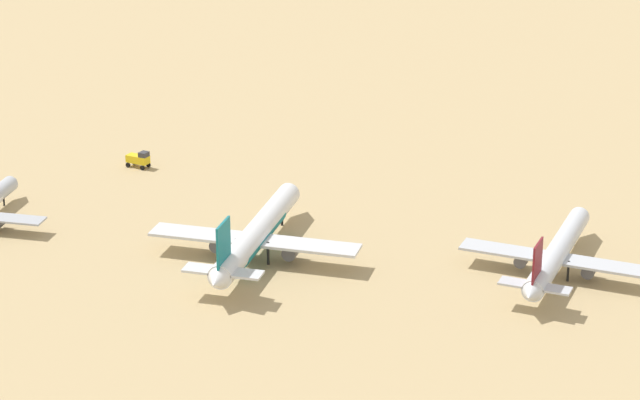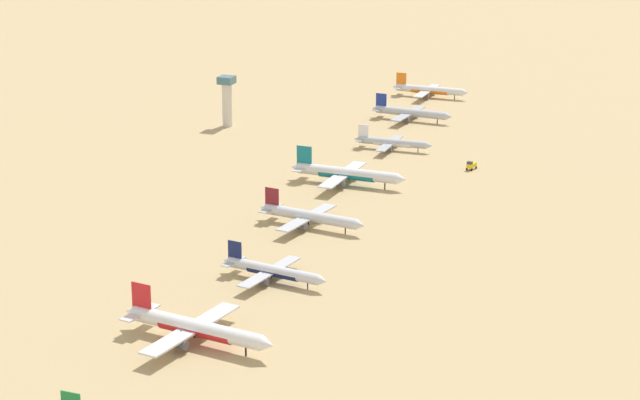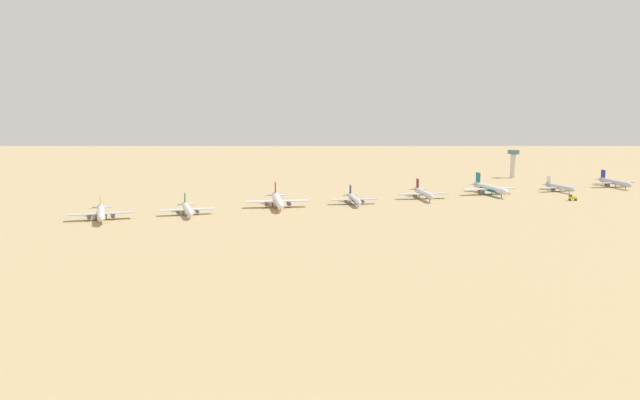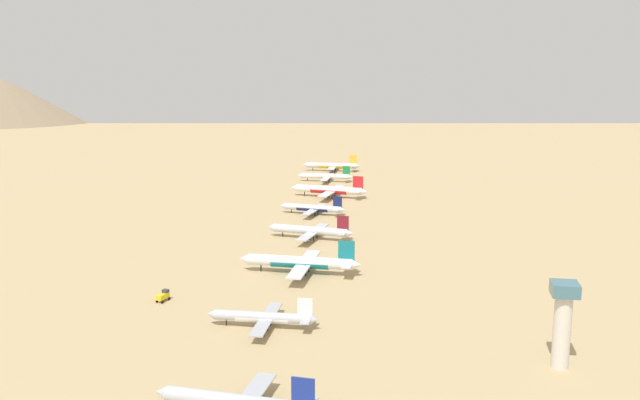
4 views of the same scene
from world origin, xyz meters
name	(u,v)px [view 3 (image 3 of 4)]	position (x,y,z in m)	size (l,w,h in m)	color
ground_plane	(428,199)	(0.00, 0.00, 0.00)	(2666.90, 2666.90, 0.00)	tan
parked_jet_0	(101,213)	(19.51, -219.19, 4.45)	(46.21, 37.41, 13.36)	silver
parked_jet_1	(187,209)	(16.61, -168.78, 3.96)	(40.66, 32.95, 11.75)	silver
parked_jet_2	(278,200)	(5.26, -109.43, 4.86)	(50.58, 41.34, 14.62)	white
parked_jet_3	(354,199)	(6.96, -57.40, 3.75)	(38.98, 31.87, 11.27)	silver
parked_jet_4	(424,193)	(-1.46, -2.60, 4.25)	(43.72, 35.73, 12.63)	silver
parked_jet_5	(490,188)	(-7.08, 53.08, 4.80)	(50.02, 40.56, 14.44)	silver
parked_jet_6	(559,187)	(-6.01, 111.62, 3.52)	(36.61, 29.66, 10.58)	#B2B7C1
parked_jet_7	(614,182)	(-14.24, 168.11, 4.14)	(42.62, 34.69, 12.28)	#B2B7C1
service_truck	(572,198)	(35.09, 92.88, 2.08)	(3.82, 5.61, 3.90)	yellow
control_tower	(513,162)	(-93.93, 126.72, 13.87)	(7.20, 7.20, 24.50)	beige
desert_hill_0	(434,110)	(-633.16, 315.49, 44.93)	(372.92, 372.92, 89.85)	#70604C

